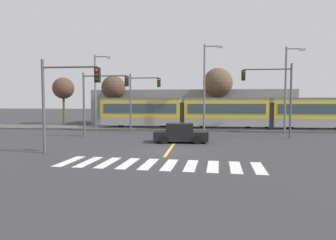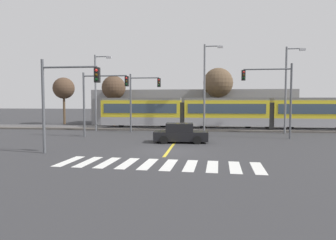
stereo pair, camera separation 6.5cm
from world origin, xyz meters
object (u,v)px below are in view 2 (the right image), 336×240
Objects in this scene: street_lamp_centre at (206,83)px; bare_tree_far_west at (64,88)px; light_rail_tram at (225,112)px; traffic_light_mid_left at (99,93)px; street_lamp_west at (97,88)px; bare_tree_west at (114,88)px; traffic_light_far_left at (141,94)px; traffic_light_near_left at (63,92)px; street_lamp_east at (287,85)px; sedan_crossing at (181,134)px; bare_tree_east at (218,83)px; traffic_light_mid_right at (274,89)px.

street_lamp_centre is 21.43m from bare_tree_far_west.
traffic_light_mid_left reaches higher than light_rail_tram.
street_lamp_west is 1.26× the size of bare_tree_far_west.
bare_tree_west reaches higher than light_rail_tram.
traffic_light_near_left is at bearing -98.83° from traffic_light_far_left.
bare_tree_far_west reaches higher than traffic_light_far_left.
street_lamp_west is at bearing -169.04° from light_rail_tram.
light_rail_tram is 22.87m from bare_tree_far_west.
traffic_light_far_left is at bearing -178.12° from street_lamp_east.
bare_tree_west is at bearing 92.15° from street_lamp_west.
street_lamp_centre reaches higher than traffic_light_near_left.
sedan_crossing is 0.58× the size of bare_tree_east.
bare_tree_east is (1.53, 7.15, 0.44)m from street_lamp_centre.
bare_tree_west reaches higher than bare_tree_far_west.
traffic_light_near_left is at bearing -147.47° from traffic_light_mid_right.
street_lamp_centre is (-2.18, -2.50, 3.05)m from light_rail_tram.
street_lamp_centre is at bearing 76.38° from sedan_crossing.
traffic_light_far_left is 14.75m from street_lamp_east.
street_lamp_east is 1.31× the size of bare_tree_far_west.
traffic_light_near_left is 0.89× the size of bare_tree_west.
bare_tree_far_west is (-17.75, 16.50, 4.30)m from sedan_crossing.
traffic_light_mid_left is at bearing -121.55° from traffic_light_far_left.
street_lamp_east is 29.09m from bare_tree_far_west.
bare_tree_west is (-14.12, 4.02, 2.91)m from light_rail_tram.
street_lamp_centre reaches higher than sedan_crossing.
street_lamp_east is (5.81, -2.96, 2.78)m from light_rail_tram.
street_lamp_east is (14.72, 0.48, 0.85)m from traffic_light_far_left.
traffic_light_mid_left is at bearing -177.08° from traffic_light_mid_right.
traffic_light_near_left is 24.93m from bare_tree_far_west.
bare_tree_west reaches higher than traffic_light_mid_right.
bare_tree_west reaches higher than traffic_light_near_left.
street_lamp_centre is 7.32m from bare_tree_east.
sedan_crossing is 0.67× the size of traffic_light_mid_right.
sedan_crossing is at bearing -111.35° from light_rail_tram.
bare_tree_west is at bearing 147.77° from traffic_light_mid_right.
street_lamp_east is at bearing -49.66° from bare_tree_east.
street_lamp_west is (-17.51, 4.50, 0.37)m from traffic_light_mid_right.
traffic_light_near_left is (-2.02, -13.03, -0.15)m from traffic_light_far_left.
bare_tree_far_west is (-19.72, 8.38, -0.10)m from street_lamp_centre.
street_lamp_centre is 1.06× the size of street_lamp_east.
light_rail_tram is at bearing -82.01° from bare_tree_east.
traffic_light_mid_left is (-11.68, -7.96, 1.89)m from light_rail_tram.
street_lamp_east is 21.12m from bare_tree_west.
light_rail_tram is 5.85m from bare_tree_east.
street_lamp_centre is 13.60m from bare_tree_west.
street_lamp_centre reaches higher than light_rail_tram.
bare_tree_east is (13.47, 0.63, 0.58)m from bare_tree_west.
traffic_light_far_left is 0.81× the size of bare_tree_east.
traffic_light_mid_right is at bearing -38.79° from street_lamp_centre.
bare_tree_west is at bearing -13.50° from bare_tree_far_west.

